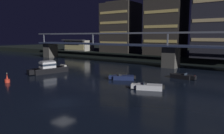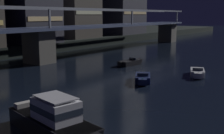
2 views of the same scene
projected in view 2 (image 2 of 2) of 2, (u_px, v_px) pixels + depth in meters
name	position (u px, v px, depth m)	size (l,w,h in m)	color
river_bridge	(39.00, 36.00, 48.82)	(105.01, 6.40, 9.38)	#4C4944
cabin_cruiser_near_left	(54.00, 120.00, 19.71)	(4.21, 9.37, 2.79)	black
speedboat_near_center	(197.00, 73.00, 39.28)	(5.07, 3.12, 1.16)	silver
speedboat_near_right	(130.00, 63.00, 47.52)	(5.23, 2.21, 1.16)	black
speedboat_mid_center	(143.00, 78.00, 35.84)	(4.87, 3.59, 1.16)	#19234C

